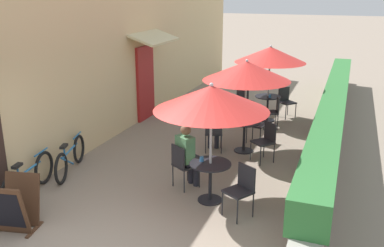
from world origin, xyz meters
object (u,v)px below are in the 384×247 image
patio_umbrella_mid (247,71)px  bicycle_second (70,158)px  cafe_chair_far_right (244,100)px  menu_board (15,205)px  cafe_chair_mid_back (214,131)px  cafe_chair_near_right (242,187)px  cafe_chair_far_back (273,110)px  cafe_chair_mid_left (266,139)px  patio_table_far (268,103)px  cafe_chair_mid_right (254,122)px  patio_table_near (210,174)px  coffee_cup_mid (240,119)px  coffee_cup_near (202,159)px  bicycle_leaning (29,179)px  cafe_chair_near_left (183,163)px  patio_umbrella_near (211,98)px  patio_umbrella_far (270,55)px  seated_patron_near_left (187,153)px  seated_patron_mid_back (214,122)px  coffee_cup_far (270,96)px  patio_table_mid (244,130)px  cafe_chair_far_left (286,100)px

patio_umbrella_mid → bicycle_second: 4.19m
cafe_chair_far_right → menu_board: (-1.85, -7.23, -0.10)m
cafe_chair_mid_back → menu_board: size_ratio=1.03×
cafe_chair_near_right → cafe_chair_far_back: same height
cafe_chair_near_right → cafe_chair_mid_left: bearing=-56.5°
patio_umbrella_mid → patio_table_far: bearing=89.2°
cafe_chair_far_right → cafe_chair_mid_right: bearing=-56.8°
patio_table_near → coffee_cup_mid: 2.58m
coffee_cup_mid → patio_table_near: bearing=-87.0°
coffee_cup_near → cafe_chair_mid_left: bearing=71.4°
patio_table_near → cafe_chair_near_right: (0.64, -0.30, 0.01)m
coffee_cup_mid → bicycle_leaning: size_ratio=0.05×
cafe_chair_near_right → cafe_chair_far_right: bearing=-45.1°
cafe_chair_near_left → cafe_chair_mid_right: bearing=108.5°
patio_umbrella_near → cafe_chair_far_right: bearing=97.5°
patio_umbrella_near → patio_umbrella_far: same height
seated_patron_near_left → bicycle_second: bearing=-143.1°
patio_table_far → bicycle_second: size_ratio=0.45×
patio_table_far → bicycle_second: 5.89m
menu_board → bicycle_second: bearing=92.7°
cafe_chair_mid_left → cafe_chair_far_back: bearing=-42.1°
cafe_chair_mid_left → patio_umbrella_far: patio_umbrella_far is taller
cafe_chair_mid_right → seated_patron_mid_back: (-0.75, -0.90, 0.17)m
seated_patron_mid_back → cafe_chair_mid_right: bearing=31.7°
patio_umbrella_near → bicycle_leaning: 3.64m
cafe_chair_mid_right → bicycle_leaning: size_ratio=0.51×
cafe_chair_near_left → patio_umbrella_far: size_ratio=0.40×
seated_patron_near_left → cafe_chair_far_right: 4.87m
coffee_cup_far → patio_table_far: bearing=117.0°
coffee_cup_near → seated_patron_mid_back: 2.43m
coffee_cup_near → bicycle_second: 2.93m
cafe_chair_near_left → cafe_chair_mid_back: same height
patio_umbrella_near → cafe_chair_near_left: bearing=154.8°
coffee_cup_far → menu_board: (-2.63, -7.01, -0.35)m
coffee_cup_mid → bicycle_leaning: bearing=-130.3°
cafe_chair_mid_back → coffee_cup_far: 2.86m
seated_patron_mid_back → patio_umbrella_far: 3.12m
coffee_cup_near → cafe_chair_mid_right: (0.21, 3.27, -0.25)m
bicycle_leaning → cafe_chair_far_back: bearing=48.4°
patio_table_near → patio_table_mid: size_ratio=1.00×
cafe_chair_mid_left → menu_board: 5.17m
seated_patron_near_left → cafe_chair_far_right: (-0.11, 4.87, -0.17)m
patio_umbrella_near → patio_umbrella_mid: same height
cafe_chair_mid_back → cafe_chair_far_back: same height
cafe_chair_mid_right → cafe_chair_far_left: (0.39, 2.46, 0.00)m
cafe_chair_mid_right → bicycle_leaning: cafe_chair_mid_right is taller
patio_table_mid → patio_table_far: 2.60m
patio_umbrella_mid → coffee_cup_far: size_ratio=23.93×
patio_table_mid → menu_board: menu_board is taller
patio_umbrella_near → cafe_chair_near_right: bearing=-25.2°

